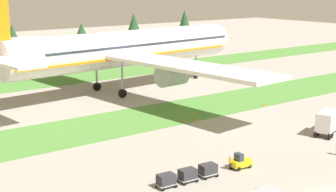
{
  "coord_description": "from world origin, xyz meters",
  "views": [
    {
      "loc": [
        -44.2,
        -29.5,
        22.18
      ],
      "look_at": [
        4.35,
        35.02,
        4.0
      ],
      "focal_mm": 54.03,
      "sensor_mm": 36.0,
      "label": 1
    }
  ],
  "objects_px": {
    "airliner": "(118,49)",
    "cargo_dolly_second": "(188,174)",
    "cargo_dolly_lead": "(208,169)",
    "taxiway_marker_1": "(197,119)",
    "catering_truck": "(329,121)",
    "taxiway_marker_3": "(265,105)",
    "taxiway_marker_0": "(186,120)",
    "ground_crew_loader": "(230,162)",
    "baggage_tug": "(241,162)",
    "taxiway_marker_2": "(192,113)",
    "cargo_dolly_third": "(166,180)"
  },
  "relations": [
    {
      "from": "airliner",
      "to": "cargo_dolly_lead",
      "type": "height_order",
      "value": "airliner"
    },
    {
      "from": "baggage_tug",
      "to": "cargo_dolly_lead",
      "type": "distance_m",
      "value": 5.03
    },
    {
      "from": "taxiway_marker_0",
      "to": "cargo_dolly_second",
      "type": "bearing_deg",
      "value": -128.52
    },
    {
      "from": "cargo_dolly_lead",
      "to": "taxiway_marker_1",
      "type": "relative_size",
      "value": 4.93
    },
    {
      "from": "airliner",
      "to": "cargo_dolly_second",
      "type": "bearing_deg",
      "value": -28.24
    },
    {
      "from": "baggage_tug",
      "to": "ground_crew_loader",
      "type": "height_order",
      "value": "baggage_tug"
    },
    {
      "from": "ground_crew_loader",
      "to": "baggage_tug",
      "type": "bearing_deg",
      "value": -39.11
    },
    {
      "from": "cargo_dolly_second",
      "to": "ground_crew_loader",
      "type": "distance_m",
      "value": 6.6
    },
    {
      "from": "ground_crew_loader",
      "to": "taxiway_marker_1",
      "type": "bearing_deg",
      "value": 42.45
    },
    {
      "from": "cargo_dolly_second",
      "to": "taxiway_marker_0",
      "type": "distance_m",
      "value": 25.7
    },
    {
      "from": "taxiway_marker_2",
      "to": "airliner",
      "type": "bearing_deg",
      "value": 91.36
    },
    {
      "from": "cargo_dolly_second",
      "to": "catering_truck",
      "type": "distance_m",
      "value": 28.87
    },
    {
      "from": "cargo_dolly_lead",
      "to": "taxiway_marker_3",
      "type": "relative_size",
      "value": 3.85
    },
    {
      "from": "catering_truck",
      "to": "ground_crew_loader",
      "type": "distance_m",
      "value": 22.29
    },
    {
      "from": "cargo_dolly_lead",
      "to": "cargo_dolly_third",
      "type": "xyz_separation_m",
      "value": [
        -5.79,
        0.39,
        0.0
      ]
    },
    {
      "from": "cargo_dolly_third",
      "to": "taxiway_marker_1",
      "type": "xyz_separation_m",
      "value": [
        20.52,
        19.1,
        -0.69
      ]
    },
    {
      "from": "cargo_dolly_lead",
      "to": "catering_truck",
      "type": "distance_m",
      "value": 26.0
    },
    {
      "from": "baggage_tug",
      "to": "taxiway_marker_2",
      "type": "relative_size",
      "value": 5.32
    },
    {
      "from": "cargo_dolly_lead",
      "to": "taxiway_marker_1",
      "type": "height_order",
      "value": "cargo_dolly_lead"
    },
    {
      "from": "ground_crew_loader",
      "to": "taxiway_marker_1",
      "type": "distance_m",
      "value": 22.26
    },
    {
      "from": "taxiway_marker_2",
      "to": "taxiway_marker_1",
      "type": "bearing_deg",
      "value": -120.01
    },
    {
      "from": "taxiway_marker_0",
      "to": "taxiway_marker_1",
      "type": "relative_size",
      "value": 1.29
    },
    {
      "from": "airliner",
      "to": "taxiway_marker_2",
      "type": "relative_size",
      "value": 157.49
    },
    {
      "from": "airliner",
      "to": "cargo_dolly_third",
      "type": "distance_m",
      "value": 51.4
    },
    {
      "from": "taxiway_marker_0",
      "to": "taxiway_marker_3",
      "type": "bearing_deg",
      "value": -1.8
    },
    {
      "from": "airliner",
      "to": "cargo_dolly_second",
      "type": "relative_size",
      "value": 34.6
    },
    {
      "from": "cargo_dolly_lead",
      "to": "cargo_dolly_third",
      "type": "bearing_deg",
      "value": -90.0
    },
    {
      "from": "cargo_dolly_lead",
      "to": "cargo_dolly_second",
      "type": "distance_m",
      "value": 2.9
    },
    {
      "from": "ground_crew_loader",
      "to": "taxiway_marker_3",
      "type": "bearing_deg",
      "value": 17.57
    },
    {
      "from": "catering_truck",
      "to": "ground_crew_loader",
      "type": "xyz_separation_m",
      "value": [
        -22.19,
        -1.93,
        -1.01
      ]
    },
    {
      "from": "catering_truck",
      "to": "taxiway_marker_3",
      "type": "height_order",
      "value": "catering_truck"
    },
    {
      "from": "cargo_dolly_second",
      "to": "catering_truck",
      "type": "height_order",
      "value": "catering_truck"
    },
    {
      "from": "cargo_dolly_third",
      "to": "catering_truck",
      "type": "height_order",
      "value": "catering_truck"
    },
    {
      "from": "baggage_tug",
      "to": "cargo_dolly_third",
      "type": "xyz_separation_m",
      "value": [
        -10.8,
        0.74,
        0.1
      ]
    },
    {
      "from": "catering_truck",
      "to": "taxiway_marker_3",
      "type": "relative_size",
      "value": 12.27
    },
    {
      "from": "ground_crew_loader",
      "to": "cargo_dolly_third",
      "type": "bearing_deg",
      "value": 160.78
    },
    {
      "from": "cargo_dolly_third",
      "to": "taxiway_marker_0",
      "type": "relative_size",
      "value": 3.81
    },
    {
      "from": "airliner",
      "to": "taxiway_marker_2",
      "type": "xyz_separation_m",
      "value": [
        0.55,
        -23.02,
        -8.71
      ]
    },
    {
      "from": "cargo_dolly_second",
      "to": "taxiway_marker_3",
      "type": "bearing_deg",
      "value": 123.7
    },
    {
      "from": "taxiway_marker_0",
      "to": "catering_truck",
      "type": "bearing_deg",
      "value": -54.93
    },
    {
      "from": "taxiway_marker_0",
      "to": "taxiway_marker_1",
      "type": "height_order",
      "value": "taxiway_marker_0"
    },
    {
      "from": "airliner",
      "to": "taxiway_marker_2",
      "type": "height_order",
      "value": "airliner"
    },
    {
      "from": "cargo_dolly_second",
      "to": "taxiway_marker_1",
      "type": "xyz_separation_m",
      "value": [
        17.63,
        19.3,
        -0.69
      ]
    },
    {
      "from": "airliner",
      "to": "catering_truck",
      "type": "xyz_separation_m",
      "value": [
        9.62,
        -44.02,
        -7.01
      ]
    },
    {
      "from": "cargo_dolly_second",
      "to": "taxiway_marker_3",
      "type": "height_order",
      "value": "cargo_dolly_second"
    },
    {
      "from": "baggage_tug",
      "to": "ground_crew_loader",
      "type": "bearing_deg",
      "value": -107.36
    },
    {
      "from": "taxiway_marker_0",
      "to": "taxiway_marker_2",
      "type": "xyz_separation_m",
      "value": [
        3.7,
        2.8,
        -0.05
      ]
    },
    {
      "from": "cargo_dolly_lead",
      "to": "taxiway_marker_3",
      "type": "bearing_deg",
      "value": 126.2
    },
    {
      "from": "catering_truck",
      "to": "taxiway_marker_3",
      "type": "bearing_deg",
      "value": 143.96
    },
    {
      "from": "baggage_tug",
      "to": "taxiway_marker_0",
      "type": "relative_size",
      "value": 4.45
    }
  ]
}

